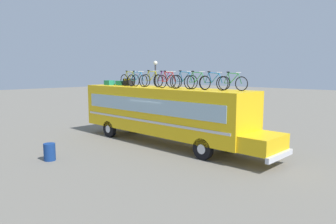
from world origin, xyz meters
name	(u,v)px	position (x,y,z in m)	size (l,w,h in m)	color
ground_plane	(161,143)	(0.00, 0.00, 0.00)	(120.00, 120.00, 0.00)	slate
bus	(163,111)	(0.20, 0.00, 1.86)	(12.77, 2.43, 3.18)	yellow
luggage_bag_1	(109,83)	(-4.63, -0.17, 3.33)	(0.58, 0.47, 0.31)	#1E7F66
luggage_bag_2	(122,83)	(-3.82, 0.20, 3.32)	(0.69, 0.48, 0.29)	#1E7F66
luggage_bag_3	(129,82)	(-3.09, 0.21, 3.40)	(0.57, 0.49, 0.44)	black
rooftop_bicycle_1	(130,80)	(-2.52, -0.18, 3.57)	(1.79, 0.44, 0.94)	black
rooftop_bicycle_2	(137,80)	(-1.62, -0.35, 3.57)	(1.80, 0.44, 0.94)	black
rooftop_bicycle_3	(152,80)	(-0.72, -0.01, 3.58)	(1.76, 0.44, 0.97)	black
rooftop_bicycle_4	(165,80)	(0.04, 0.27, 3.57)	(1.70, 0.44, 0.94)	black
rooftop_bicycle_5	(168,81)	(0.95, -0.37, 3.57)	(1.67, 0.44, 0.94)	black
rooftop_bicycle_6	(184,81)	(1.78, -0.04, 3.57)	(1.77, 0.44, 0.95)	black
rooftop_bicycle_7	(197,82)	(2.71, -0.16, 3.56)	(1.69, 0.44, 0.93)	black
rooftop_bicycle_8	(213,82)	(3.58, 0.02, 3.55)	(1.70, 0.44, 0.91)	black
rooftop_bicycle_9	(233,83)	(4.42, 0.39, 3.55)	(1.63, 0.44, 0.90)	black
trash_bin	(50,152)	(-1.15, -6.07, 0.40)	(0.53, 0.53, 0.80)	navy
street_lamp	(155,81)	(-7.59, 6.84, 3.18)	(0.37, 0.37, 4.96)	#38383D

